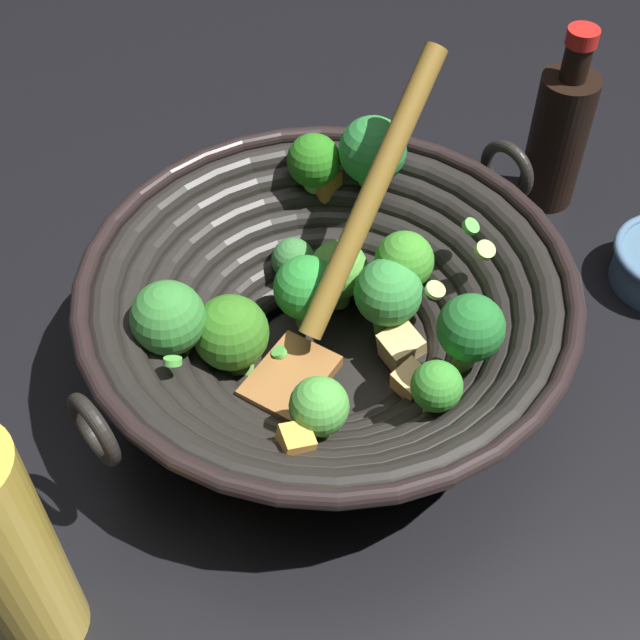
# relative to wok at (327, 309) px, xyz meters

# --- Properties ---
(ground_plane) EXTENTS (4.00, 4.00, 0.00)m
(ground_plane) POSITION_rel_wok_xyz_m (0.00, 0.00, -0.07)
(ground_plane) COLOR black
(wok) EXTENTS (0.40, 0.37, 0.22)m
(wok) POSITION_rel_wok_xyz_m (0.00, 0.00, 0.00)
(wok) COLOR black
(wok) RESTS_ON ground
(soy_sauce_bottle) EXTENTS (0.05, 0.05, 0.18)m
(soy_sauce_bottle) POSITION_rel_wok_xyz_m (-0.29, 0.07, 0.00)
(soy_sauce_bottle) COLOR black
(soy_sauce_bottle) RESTS_ON ground
(cooking_oil_bottle) EXTENTS (0.06, 0.06, 0.26)m
(cooking_oil_bottle) POSITION_rel_wok_xyz_m (0.28, -0.04, 0.04)
(cooking_oil_bottle) COLOR gold
(cooking_oil_bottle) RESTS_ON ground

